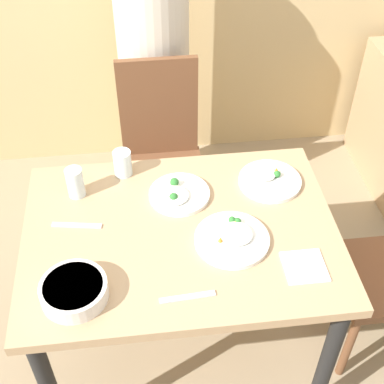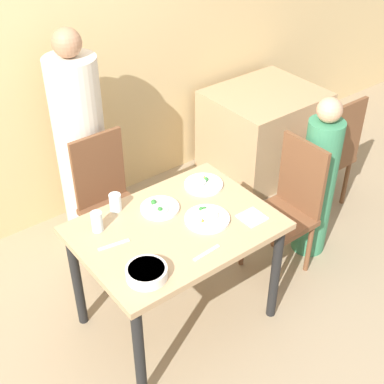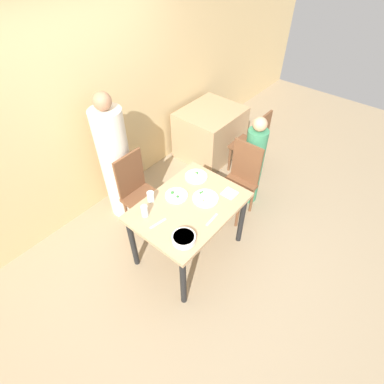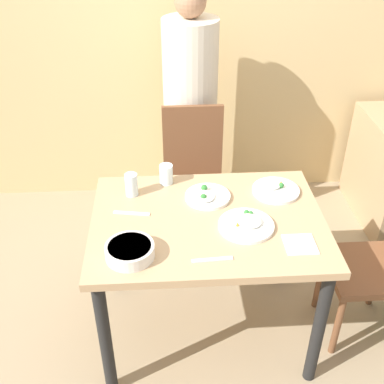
{
  "view_description": "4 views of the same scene",
  "coord_description": "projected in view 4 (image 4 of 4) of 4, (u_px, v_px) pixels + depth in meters",
  "views": [
    {
      "loc": [
        -0.11,
        -1.3,
        2.17
      ],
      "look_at": [
        0.04,
        0.02,
        0.94
      ],
      "focal_mm": 50.0,
      "sensor_mm": 36.0,
      "label": 1
    },
    {
      "loc": [
        -1.37,
        -1.93,
        2.7
      ],
      "look_at": [
        0.1,
        -0.02,
        0.98
      ],
      "focal_mm": 50.0,
      "sensor_mm": 36.0,
      "label": 2
    },
    {
      "loc": [
        -1.56,
        -1.34,
        2.92
      ],
      "look_at": [
        0.05,
        0.0,
        0.91
      ],
      "focal_mm": 28.0,
      "sensor_mm": 36.0,
      "label": 3
    },
    {
      "loc": [
        -0.19,
        -1.84,
        2.17
      ],
      "look_at": [
        -0.08,
        0.01,
        0.93
      ],
      "focal_mm": 45.0,
      "sensor_mm": 36.0,
      "label": 4
    }
  ],
  "objects": [
    {
      "name": "ground_plane",
      "position": [
        205.0,
        327.0,
        2.74
      ],
      "size": [
        10.0,
        10.0,
        0.0
      ],
      "primitive_type": "plane",
      "color": "#998466"
    },
    {
      "name": "wall_back",
      "position": [
        189.0,
        16.0,
        3.23
      ],
      "size": [
        10.0,
        0.06,
        2.7
      ],
      "color": "tan",
      "rests_on": "ground_plane"
    },
    {
      "name": "dining_table",
      "position": [
        208.0,
        236.0,
        2.37
      ],
      "size": [
        1.12,
        0.82,
        0.77
      ],
      "color": "tan",
      "rests_on": "ground_plane"
    },
    {
      "name": "chair_adult_spot",
      "position": [
        194.0,
        180.0,
        3.08
      ],
      "size": [
        0.4,
        0.4,
        0.98
      ],
      "color": "brown",
      "rests_on": "ground_plane"
    },
    {
      "name": "chair_child_spot",
      "position": [
        384.0,
        257.0,
        2.47
      ],
      "size": [
        0.4,
        0.4,
        0.98
      ],
      "rotation": [
        0.0,
        0.0,
        -1.57
      ],
      "color": "brown",
      "rests_on": "ground_plane"
    },
    {
      "name": "person_adult",
      "position": [
        191.0,
        124.0,
        3.23
      ],
      "size": [
        0.35,
        0.35,
        1.63
      ],
      "color": "beige",
      "rests_on": "ground_plane"
    },
    {
      "name": "bowl_curry",
      "position": [
        130.0,
        251.0,
        2.07
      ],
      "size": [
        0.21,
        0.21,
        0.06
      ],
      "color": "silver",
      "rests_on": "dining_table"
    },
    {
      "name": "plate_rice_adult",
      "position": [
        207.0,
        196.0,
        2.45
      ],
      "size": [
        0.23,
        0.23,
        0.05
      ],
      "color": "white",
      "rests_on": "dining_table"
    },
    {
      "name": "plate_rice_child",
      "position": [
        275.0,
        189.0,
        2.5
      ],
      "size": [
        0.24,
        0.24,
        0.05
      ],
      "color": "white",
      "rests_on": "dining_table"
    },
    {
      "name": "plate_noodles",
      "position": [
        247.0,
        224.0,
        2.25
      ],
      "size": [
        0.26,
        0.26,
        0.04
      ],
      "color": "white",
      "rests_on": "dining_table"
    },
    {
      "name": "glass_water_tall",
      "position": [
        131.0,
        185.0,
        2.45
      ],
      "size": [
        0.06,
        0.06,
        0.12
      ],
      "color": "silver",
      "rests_on": "dining_table"
    },
    {
      "name": "glass_water_short",
      "position": [
        166.0,
        174.0,
        2.55
      ],
      "size": [
        0.07,
        0.07,
        0.11
      ],
      "color": "silver",
      "rests_on": "dining_table"
    },
    {
      "name": "napkin_folded",
      "position": [
        300.0,
        244.0,
        2.15
      ],
      "size": [
        0.14,
        0.14,
        0.01
      ],
      "color": "white",
      "rests_on": "dining_table"
    },
    {
      "name": "fork_steel",
      "position": [
        212.0,
        260.0,
        2.07
      ],
      "size": [
        0.18,
        0.03,
        0.01
      ],
      "color": "silver",
      "rests_on": "dining_table"
    },
    {
      "name": "spoon_steel",
      "position": [
        132.0,
        213.0,
        2.34
      ],
      "size": [
        0.18,
        0.05,
        0.01
      ],
      "color": "silver",
      "rests_on": "dining_table"
    }
  ]
}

